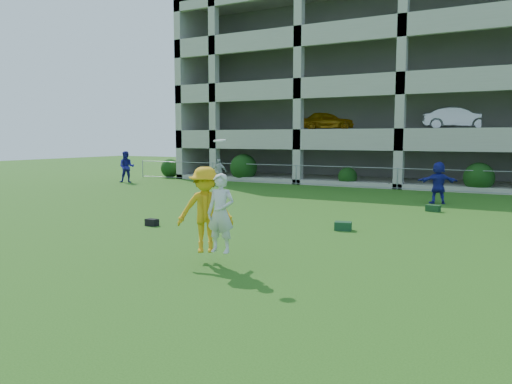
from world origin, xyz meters
The scene contains 12 objects.
ground centered at (0.00, 0.00, 0.00)m, with size 100.00×100.00×0.00m, color #235114.
bystander_a centered at (-15.84, 15.09, 0.98)m, with size 0.96×0.74×1.97m, color navy.
bystander_b centered at (-9.75, 16.27, 0.79)m, with size 0.93×0.39×1.58m, color silver.
bystander_d centered at (2.87, 14.02, 0.90)m, with size 1.67×0.53×1.80m, color navy.
bag_black_b centered at (-4.26, 3.90, 0.11)m, with size 0.40×0.25×0.22m, color black.
bag_green_c centered at (1.36, 6.10, 0.13)m, with size 0.50×0.35×0.26m, color #13341F.
bag_red_f centered at (-7.08, 10.54, 0.12)m, with size 0.45×0.28×0.24m, color #601510.
bag_green_g centered at (3.10, 11.48, 0.12)m, with size 0.50×0.30×0.25m, color #12331F.
frisbee_contest centered at (0.05, 0.79, 1.20)m, with size 1.60×1.29×2.53m.
parking_garage centered at (-0.01, 27.70, 6.01)m, with size 30.00×14.00×12.00m.
fence centered at (0.00, 19.00, 0.61)m, with size 36.06×0.06×1.20m.
shrub_row centered at (4.59, 19.70, 1.51)m, with size 34.38×2.52×3.50m.
Camera 1 is at (6.25, -8.30, 2.81)m, focal length 35.00 mm.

